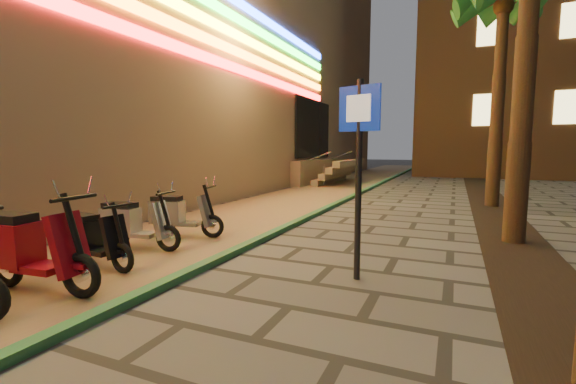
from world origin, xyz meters
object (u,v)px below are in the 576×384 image
at_px(scooter_6, 25,248).
at_px(scooter_7, 91,238).
at_px(pedestrian_sign, 359,152).
at_px(scooter_9, 178,214).
at_px(scooter_8, 132,223).

height_order(scooter_6, scooter_7, scooter_6).
xyz_separation_m(pedestrian_sign, scooter_6, (-3.74, -2.10, -1.20)).
height_order(scooter_6, scooter_9, scooter_6).
xyz_separation_m(scooter_7, scooter_8, (-0.21, 1.03, 0.02)).
relative_size(scooter_7, scooter_9, 0.96).
relative_size(scooter_7, scooter_8, 0.95).
height_order(pedestrian_sign, scooter_8, pedestrian_sign).
bearing_deg(pedestrian_sign, scooter_8, -165.11).
xyz_separation_m(scooter_6, scooter_8, (-0.34, 2.07, -0.09)).
distance_m(scooter_8, scooter_9, 1.11).
bearing_deg(pedestrian_sign, scooter_6, -136.13).
height_order(pedestrian_sign, scooter_7, pedestrian_sign).
bearing_deg(scooter_7, scooter_8, 106.89).
distance_m(pedestrian_sign, scooter_6, 4.45).
height_order(scooter_8, scooter_9, same).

